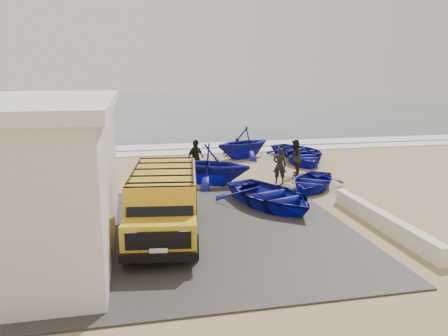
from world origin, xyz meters
TOP-DOWN VIEW (x-y plane):
  - ground at (0.00, 0.00)m, footprint 160.00×160.00m
  - slab at (-2.00, -2.00)m, footprint 12.00×10.00m
  - ocean at (0.00, 56.00)m, footprint 180.00×88.00m
  - surf_line at (0.00, 12.00)m, footprint 180.00×1.60m
  - surf_wash at (0.00, 14.50)m, footprint 180.00×2.20m
  - parapet at (5.00, -3.00)m, footprint 0.35×6.00m
  - van at (-1.97, -2.25)m, footprint 2.58×5.19m
  - boat_near_left at (2.16, 0.03)m, footprint 4.41×5.17m
  - boat_near_right at (4.75, 2.11)m, footprint 3.92×4.15m
  - boat_mid_left at (0.65, 3.87)m, footprint 4.61×4.44m
  - boat_mid_right at (6.41, 7.32)m, footprint 3.35×4.34m
  - boat_far_left at (3.54, 9.56)m, footprint 4.46×4.20m
  - boat_far_right at (6.89, 9.23)m, footprint 4.08×4.71m
  - fisherman_front at (3.68, 3.38)m, footprint 0.68×0.53m
  - fisherman_middle at (4.96, 4.81)m, footprint 0.98×1.07m
  - fisherman_back at (0.12, 5.52)m, footprint 1.12×0.99m

SIDE VIEW (x-z plane):
  - ground at x=0.00m, z-range 0.00..0.00m
  - ocean at x=0.00m, z-range 0.00..0.01m
  - surf_wash at x=0.00m, z-range 0.00..0.04m
  - slab at x=-2.00m, z-range 0.00..0.05m
  - surf_line at x=0.00m, z-range 0.00..0.06m
  - parapet at x=5.00m, z-range 0.00..0.55m
  - boat_near_right at x=4.75m, z-range 0.00..0.70m
  - boat_far_right at x=6.89m, z-range 0.00..0.82m
  - boat_mid_right at x=6.41m, z-range 0.00..0.83m
  - boat_near_left at x=2.16m, z-range 0.00..0.91m
  - fisherman_front at x=3.68m, z-range 0.00..1.67m
  - fisherman_middle at x=4.96m, z-range 0.00..1.77m
  - fisherman_back at x=0.12m, z-range 0.00..1.82m
  - boat_far_left at x=3.54m, z-range 0.00..1.86m
  - boat_mid_left at x=0.65m, z-range 0.00..1.86m
  - van at x=-1.97m, z-range 0.08..2.21m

